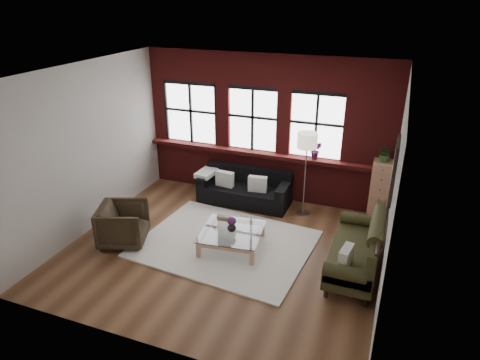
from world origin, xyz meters
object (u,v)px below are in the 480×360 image
(drawer_chest, at_px, (380,190))
(floor_lamp, at_px, (305,172))
(vintage_settee, at_px, (355,245))
(armchair, at_px, (123,224))
(vase, at_px, (232,227))
(dark_sofa, at_px, (245,188))
(coffee_table, at_px, (232,239))

(drawer_chest, height_order, floor_lamp, floor_lamp)
(vintage_settee, relative_size, drawer_chest, 1.51)
(floor_lamp, bearing_deg, drawer_chest, 13.43)
(armchair, xyz_separation_m, vase, (1.95, 0.55, 0.05))
(vase, distance_m, floor_lamp, 2.05)
(dark_sofa, xyz_separation_m, vase, (0.42, -1.80, 0.08))
(vase, xyz_separation_m, floor_lamp, (0.92, 1.75, 0.53))
(vintage_settee, distance_m, vase, 2.17)
(vintage_settee, distance_m, armchair, 4.16)
(armchair, height_order, floor_lamp, floor_lamp)
(dark_sofa, distance_m, vase, 1.85)
(coffee_table, xyz_separation_m, vase, (0.00, 0.00, 0.27))
(dark_sofa, bearing_deg, drawer_chest, 6.18)
(armchair, bearing_deg, vintage_settee, -102.06)
(coffee_table, bearing_deg, floor_lamp, 62.35)
(vase, height_order, drawer_chest, drawer_chest)
(dark_sofa, distance_m, armchair, 2.80)
(coffee_table, relative_size, vase, 6.34)
(dark_sofa, relative_size, drawer_chest, 1.57)
(drawer_chest, bearing_deg, coffee_table, -138.72)
(armchair, distance_m, coffee_table, 2.03)
(armchair, distance_m, vase, 2.02)
(drawer_chest, bearing_deg, dark_sofa, -173.82)
(dark_sofa, bearing_deg, armchair, -123.04)
(vintage_settee, xyz_separation_m, vase, (-2.17, -0.06, -0.08))
(floor_lamp, bearing_deg, vintage_settee, -53.56)
(armchair, bearing_deg, coffee_table, -94.70)
(coffee_table, distance_m, drawer_chest, 3.23)
(coffee_table, relative_size, floor_lamp, 0.56)
(dark_sofa, bearing_deg, vintage_settee, -33.98)
(floor_lamp, bearing_deg, dark_sofa, 177.90)
(vintage_settee, height_order, vase, vintage_settee)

